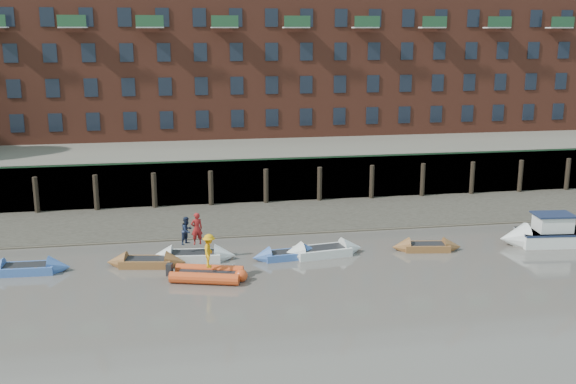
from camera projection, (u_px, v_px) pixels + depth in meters
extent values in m
plane|color=#5B544D|center=(292.00, 334.00, 28.15)|extent=(220.00, 220.00, 0.00)
cube|color=#3D382F|center=(245.00, 219.00, 45.39)|extent=(110.00, 8.00, 0.50)
cube|color=#4C4336|center=(251.00, 233.00, 42.13)|extent=(110.00, 1.60, 0.10)
cube|color=#2D2A26|center=(238.00, 182.00, 49.23)|extent=(110.00, 0.80, 3.20)
cylinder|color=black|center=(36.00, 195.00, 46.35)|extent=(0.36, 0.36, 2.60)
cylinder|color=black|center=(96.00, 193.00, 47.01)|extent=(0.36, 0.36, 2.60)
cylinder|color=black|center=(154.00, 191.00, 47.68)|extent=(0.36, 0.36, 2.60)
cylinder|color=black|center=(211.00, 189.00, 48.35)|extent=(0.36, 0.36, 2.60)
cylinder|color=black|center=(266.00, 186.00, 49.01)|extent=(0.36, 0.36, 2.60)
cylinder|color=black|center=(320.00, 184.00, 49.68)|extent=(0.36, 0.36, 2.60)
cylinder|color=black|center=(372.00, 182.00, 50.34)|extent=(0.36, 0.36, 2.60)
cylinder|color=black|center=(423.00, 180.00, 51.01)|extent=(0.36, 0.36, 2.60)
cylinder|color=black|center=(472.00, 178.00, 51.68)|extent=(0.36, 0.36, 2.60)
cylinder|color=black|center=(520.00, 177.00, 52.34)|extent=(0.36, 0.36, 2.60)
cylinder|color=black|center=(567.00, 175.00, 53.01)|extent=(0.36, 0.36, 2.60)
cube|color=#264C2D|center=(238.00, 160.00, 48.56)|extent=(110.00, 0.06, 0.10)
cube|color=#5E594D|center=(223.00, 150.00, 62.26)|extent=(110.00, 28.00, 3.20)
cube|color=brown|center=(220.00, 66.00, 61.44)|extent=(80.00, 10.00, 12.00)
cube|color=black|center=(17.00, 123.00, 54.78)|extent=(1.10, 0.12, 1.50)
cube|color=black|center=(56.00, 122.00, 55.28)|extent=(1.10, 0.12, 1.50)
cube|color=black|center=(93.00, 122.00, 55.78)|extent=(1.10, 0.12, 1.50)
cube|color=black|center=(130.00, 121.00, 56.28)|extent=(1.10, 0.12, 1.50)
cube|color=black|center=(167.00, 120.00, 56.78)|extent=(1.10, 0.12, 1.50)
cube|color=black|center=(202.00, 119.00, 57.28)|extent=(1.10, 0.12, 1.50)
cube|color=black|center=(237.00, 118.00, 57.78)|extent=(1.10, 0.12, 1.50)
cube|color=black|center=(272.00, 118.00, 58.28)|extent=(1.10, 0.12, 1.50)
cube|color=black|center=(306.00, 117.00, 58.78)|extent=(1.10, 0.12, 1.50)
cube|color=black|center=(339.00, 116.00, 59.28)|extent=(1.10, 0.12, 1.50)
cube|color=black|center=(372.00, 116.00, 59.78)|extent=(1.10, 0.12, 1.50)
cube|color=black|center=(404.00, 115.00, 60.28)|extent=(1.10, 0.12, 1.50)
cube|color=black|center=(436.00, 114.00, 60.78)|extent=(1.10, 0.12, 1.50)
cube|color=black|center=(467.00, 113.00, 61.28)|extent=(1.10, 0.12, 1.50)
cube|color=black|center=(498.00, 113.00, 61.78)|extent=(1.10, 0.12, 1.50)
cube|color=black|center=(528.00, 112.00, 62.28)|extent=(1.10, 0.12, 1.50)
cube|color=black|center=(558.00, 111.00, 62.78)|extent=(1.10, 0.12, 1.50)
cube|color=black|center=(14.00, 89.00, 54.12)|extent=(1.10, 0.12, 1.50)
cube|color=black|center=(53.00, 88.00, 54.62)|extent=(1.10, 0.12, 1.50)
cube|color=black|center=(91.00, 88.00, 55.12)|extent=(1.10, 0.12, 1.50)
cube|color=black|center=(128.00, 87.00, 55.62)|extent=(1.10, 0.12, 1.50)
cube|color=black|center=(165.00, 87.00, 56.12)|extent=(1.10, 0.12, 1.50)
cube|color=black|center=(201.00, 86.00, 56.62)|extent=(1.10, 0.12, 1.50)
cube|color=black|center=(237.00, 86.00, 57.12)|extent=(1.10, 0.12, 1.50)
cube|color=black|center=(272.00, 85.00, 57.62)|extent=(1.10, 0.12, 1.50)
cube|color=black|center=(306.00, 85.00, 58.12)|extent=(1.10, 0.12, 1.50)
cube|color=black|center=(340.00, 84.00, 58.62)|extent=(1.10, 0.12, 1.50)
cube|color=black|center=(373.00, 84.00, 59.12)|extent=(1.10, 0.12, 1.50)
cube|color=black|center=(406.00, 83.00, 59.62)|extent=(1.10, 0.12, 1.50)
cube|color=black|center=(438.00, 83.00, 60.12)|extent=(1.10, 0.12, 1.50)
cube|color=black|center=(469.00, 82.00, 60.62)|extent=(1.10, 0.12, 1.50)
cube|color=black|center=(500.00, 82.00, 61.12)|extent=(1.10, 0.12, 1.50)
cube|color=black|center=(531.00, 82.00, 61.62)|extent=(1.10, 0.12, 1.50)
cube|color=black|center=(561.00, 81.00, 62.12)|extent=(1.10, 0.12, 1.50)
cube|color=black|center=(11.00, 53.00, 53.47)|extent=(1.10, 0.12, 1.50)
cube|color=black|center=(50.00, 53.00, 53.97)|extent=(1.10, 0.12, 1.50)
cube|color=black|center=(89.00, 53.00, 54.47)|extent=(1.10, 0.12, 1.50)
cube|color=black|center=(126.00, 53.00, 54.97)|extent=(1.10, 0.12, 1.50)
cube|color=black|center=(164.00, 52.00, 55.47)|extent=(1.10, 0.12, 1.50)
cube|color=black|center=(200.00, 52.00, 55.97)|extent=(1.10, 0.12, 1.50)
cube|color=black|center=(236.00, 52.00, 56.47)|extent=(1.10, 0.12, 1.50)
cube|color=black|center=(272.00, 52.00, 56.97)|extent=(1.10, 0.12, 1.50)
cube|color=black|center=(306.00, 52.00, 57.47)|extent=(1.10, 0.12, 1.50)
cube|color=black|center=(340.00, 51.00, 57.97)|extent=(1.10, 0.12, 1.50)
cube|color=black|center=(374.00, 51.00, 58.47)|extent=(1.10, 0.12, 1.50)
cube|color=black|center=(407.00, 51.00, 58.97)|extent=(1.10, 0.12, 1.50)
cube|color=black|center=(439.00, 51.00, 59.47)|extent=(1.10, 0.12, 1.50)
cube|color=black|center=(471.00, 51.00, 59.97)|extent=(1.10, 0.12, 1.50)
cube|color=black|center=(503.00, 51.00, 60.47)|extent=(1.10, 0.12, 1.50)
cube|color=black|center=(533.00, 50.00, 60.97)|extent=(1.10, 0.12, 1.50)
cube|color=black|center=(564.00, 50.00, 61.47)|extent=(1.10, 0.12, 1.50)
cube|color=black|center=(7.00, 17.00, 52.81)|extent=(1.10, 0.12, 1.50)
cube|color=black|center=(47.00, 17.00, 53.31)|extent=(1.10, 0.12, 1.50)
cube|color=black|center=(86.00, 17.00, 53.81)|extent=(1.10, 0.12, 1.50)
cube|color=black|center=(125.00, 17.00, 54.31)|extent=(1.10, 0.12, 1.50)
cube|color=black|center=(162.00, 17.00, 54.81)|extent=(1.10, 0.12, 1.50)
cube|color=black|center=(199.00, 17.00, 55.31)|extent=(1.10, 0.12, 1.50)
cube|color=black|center=(236.00, 18.00, 55.81)|extent=(1.10, 0.12, 1.50)
cube|color=black|center=(271.00, 18.00, 56.31)|extent=(1.10, 0.12, 1.50)
cube|color=black|center=(307.00, 18.00, 56.81)|extent=(1.10, 0.12, 1.50)
cube|color=black|center=(341.00, 18.00, 57.31)|extent=(1.10, 0.12, 1.50)
cube|color=black|center=(375.00, 18.00, 57.81)|extent=(1.10, 0.12, 1.50)
cube|color=black|center=(408.00, 18.00, 58.31)|extent=(1.10, 0.12, 1.50)
cube|color=black|center=(441.00, 18.00, 58.81)|extent=(1.10, 0.12, 1.50)
cube|color=black|center=(473.00, 18.00, 59.31)|extent=(1.10, 0.12, 1.50)
cube|color=black|center=(505.00, 18.00, 59.81)|extent=(1.10, 0.12, 1.50)
cube|color=black|center=(536.00, 18.00, 60.31)|extent=(1.10, 0.12, 1.50)
cube|color=black|center=(567.00, 19.00, 60.81)|extent=(1.10, 0.12, 1.50)
cube|color=#3C61AB|center=(26.00, 269.00, 35.22)|extent=(2.92, 1.40, 0.45)
cone|color=#3C61AB|center=(60.00, 267.00, 35.44)|extent=(1.16, 1.34, 1.30)
cube|color=black|center=(26.00, 265.00, 35.17)|extent=(2.43, 1.06, 0.06)
cube|color=brown|center=(146.00, 262.00, 36.25)|extent=(2.91, 1.68, 0.43)
cone|color=brown|center=(176.00, 262.00, 36.25)|extent=(1.26, 1.40, 1.24)
cone|color=brown|center=(117.00, 262.00, 36.24)|extent=(1.26, 1.40, 1.24)
cube|color=black|center=(146.00, 259.00, 36.20)|extent=(2.41, 1.30, 0.06)
cube|color=silver|center=(193.00, 256.00, 37.14)|extent=(3.12, 1.65, 0.47)
cone|color=silver|center=(225.00, 255.00, 37.27)|extent=(1.30, 1.46, 1.35)
cone|color=silver|center=(161.00, 257.00, 37.02)|extent=(1.30, 1.46, 1.35)
cube|color=black|center=(193.00, 253.00, 37.09)|extent=(2.59, 1.26, 0.06)
cube|color=#3C61AB|center=(287.00, 255.00, 37.46)|extent=(2.66, 1.41, 0.40)
cone|color=#3C61AB|center=(313.00, 253.00, 37.85)|extent=(1.11, 1.25, 1.15)
cone|color=#3C61AB|center=(261.00, 257.00, 37.07)|extent=(1.11, 1.25, 1.15)
cube|color=black|center=(287.00, 252.00, 37.42)|extent=(2.20, 1.08, 0.06)
cube|color=silver|center=(322.00, 251.00, 37.92)|extent=(3.27, 1.83, 0.48)
cone|color=silver|center=(352.00, 248.00, 38.47)|extent=(1.39, 1.56, 1.40)
cone|color=silver|center=(292.00, 255.00, 37.38)|extent=(1.39, 1.56, 1.40)
cube|color=black|center=(322.00, 248.00, 37.87)|extent=(2.71, 1.41, 0.06)
cube|color=brown|center=(426.00, 247.00, 38.85)|extent=(2.72, 1.53, 0.40)
cone|color=brown|center=(452.00, 247.00, 38.88)|extent=(1.16, 1.30, 1.16)
cone|color=brown|center=(401.00, 247.00, 38.81)|extent=(1.16, 1.30, 1.16)
cube|color=black|center=(427.00, 244.00, 38.80)|extent=(2.25, 1.18, 0.06)
cylinder|color=#D54519|center=(210.00, 270.00, 34.85)|extent=(3.54, 1.55, 0.58)
cylinder|color=#D54519|center=(204.00, 278.00, 33.66)|extent=(3.54, 1.55, 0.58)
sphere|color=#D54519|center=(241.00, 276.00, 34.06)|extent=(0.67, 0.67, 0.67)
cube|color=black|center=(207.00, 274.00, 34.26)|extent=(3.10, 1.79, 0.20)
cube|color=silver|center=(558.00, 237.00, 39.88)|extent=(4.80, 2.34, 0.85)
cone|color=silver|center=(513.00, 238.00, 39.69)|extent=(1.76, 2.03, 1.88)
cube|color=#19233F|center=(558.00, 232.00, 39.80)|extent=(4.80, 2.38, 0.12)
cube|color=silver|center=(553.00, 223.00, 39.65)|extent=(2.11, 1.60, 0.94)
cube|color=#19233F|center=(554.00, 215.00, 39.53)|extent=(2.41, 1.82, 0.09)
imported|color=maroon|center=(197.00, 229.00, 36.82)|extent=(0.74, 0.58, 1.80)
imported|color=#19233F|center=(187.00, 231.00, 36.89)|extent=(0.94, 0.96, 1.55)
imported|color=orange|center=(209.00, 251.00, 34.09)|extent=(0.83, 1.22, 1.75)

